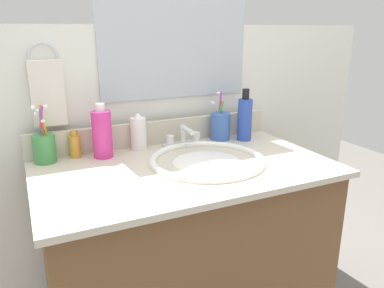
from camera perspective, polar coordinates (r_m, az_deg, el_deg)
name	(u,v)px	position (r m, az deg, el deg)	size (l,w,h in m)	color
vanity_cabinet	(186,279)	(1.44, -0.92, -19.80)	(0.92, 0.52, 0.84)	brown
countertop	(185,168)	(1.23, -1.01, -3.69)	(0.95, 0.56, 0.02)	beige
backsplash	(157,132)	(1.46, -5.38, 1.78)	(0.95, 0.02, 0.09)	beige
back_wall	(153,186)	(1.59, -5.90, -6.43)	(2.05, 0.04, 1.30)	silver
mirror_panel	(175,23)	(1.48, -2.57, 17.95)	(0.60, 0.01, 0.56)	#B2BCC6
towel_ring	(43,57)	(1.37, -21.72, 12.25)	(0.10, 0.10, 0.01)	silver
hand_towel	(48,93)	(1.36, -21.11, 7.20)	(0.11, 0.04, 0.22)	silver
sink_basin	(207,170)	(1.27, 2.35, -4.02)	(0.39, 0.39, 0.11)	white
faucet	(184,139)	(1.42, -1.23, 0.72)	(0.16, 0.10, 0.08)	silver
bottle_gel_clear	(245,122)	(1.59, 8.02, 3.35)	(0.05, 0.05, 0.12)	silver
bottle_soap_pink	(102,133)	(1.32, -13.51, 1.57)	(0.07, 0.07, 0.19)	#D8338C
bottle_shampoo_blue	(245,118)	(1.50, 8.02, 3.87)	(0.06, 0.06, 0.21)	#2D4CB2
bottle_lotion_white	(139,132)	(1.39, -8.13, 1.75)	(0.06, 0.06, 0.14)	white
bottle_oil_amber	(75,145)	(1.36, -17.38, -0.20)	(0.04, 0.04, 0.10)	gold
cup_blue_plastic	(220,126)	(1.51, 4.34, 2.79)	(0.08, 0.09, 0.19)	#3F66B7
cup_green	(44,147)	(1.34, -21.56, -0.36)	(0.07, 0.09, 0.20)	#3F8C47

